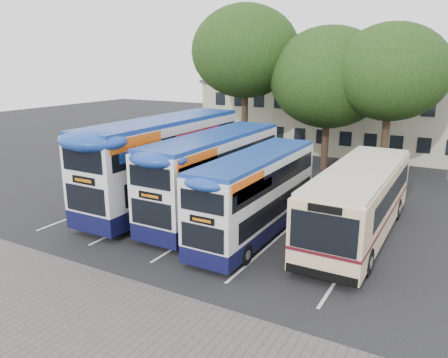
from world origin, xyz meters
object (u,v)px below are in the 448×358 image
bus_single (360,197)px  bus_dd_right (256,191)px  bus_dd_mid (215,172)px  tree_left (245,52)px  tree_right (391,72)px  bus_dd_left (165,158)px  tree_mid (329,78)px

bus_single → bus_dd_right: bearing=-151.8°
bus_dd_right → bus_dd_mid: bearing=156.4°
bus_dd_right → tree_left: bearing=119.0°
bus_dd_right → bus_single: 4.77m
tree_left → bus_single: tree_left is taller
tree_left → tree_right: size_ratio=1.17×
bus_dd_left → bus_single: bearing=3.9°
tree_mid → tree_right: 4.52m
tree_left → bus_dd_left: size_ratio=1.03×
tree_left → tree_right: tree_left is taller
tree_right → bus_dd_right: bearing=-104.2°
tree_left → bus_dd_left: bearing=-84.7°
bus_dd_left → bus_dd_right: 6.58m
bus_dd_mid → bus_single: (7.21, 0.94, -0.53)m
tree_right → bus_dd_mid: size_ratio=0.99×
bus_dd_left → bus_dd_right: (6.37, -1.54, -0.57)m
tree_left → bus_dd_mid: (4.46, -12.18, -6.23)m
bus_single → bus_dd_mid: bearing=-172.6°
tree_right → bus_dd_right: size_ratio=1.11×
tree_mid → bus_dd_right: (1.07, -14.17, -4.65)m
tree_right → bus_dd_mid: tree_right is taller
bus_dd_left → bus_dd_right: bus_dd_left is taller
bus_dd_left → tree_right: bearing=50.1°
bus_dd_right → bus_single: bearing=28.2°
bus_dd_right → bus_single: (4.19, 2.25, -0.27)m
tree_left → bus_dd_left: (1.10, -11.95, -5.92)m
tree_left → tree_right: 10.88m
tree_mid → bus_dd_right: tree_mid is taller
tree_left → bus_single: size_ratio=1.10×
bus_dd_left → bus_dd_mid: 3.38m
tree_right → bus_dd_right: 14.45m
bus_dd_left → bus_single: (10.56, 0.71, -0.83)m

